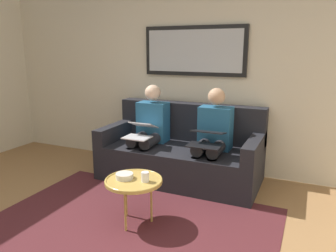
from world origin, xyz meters
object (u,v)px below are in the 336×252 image
object	(u,v)px
cup	(145,177)
couch	(182,153)
laptop_black	(206,138)
person_right	(149,128)
laptop_silver	(141,130)
bowl	(124,176)
person_left	(213,135)
framed_mirror	(194,51)
coffee_table	(134,181)

from	to	relation	value
cup	couch	bearing A→B (deg)	-83.76
laptop_black	person_right	world-z (taller)	person_right
laptop_silver	bowl	bearing A→B (deg)	110.03
cup	person_left	xyz separation A→B (m)	(-0.28, -1.14, 0.14)
framed_mirror	cup	bearing A→B (deg)	94.73
bowl	laptop_silver	distance (m)	1.00
coffee_table	framed_mirror	bearing A→B (deg)	-89.35
coffee_table	bowl	world-z (taller)	bowl
cup	coffee_table	bearing A→B (deg)	4.11
bowl	framed_mirror	bearing A→B (deg)	-92.56
framed_mirror	bowl	size ratio (longest dim) A/B	8.40
couch	person_left	world-z (taller)	person_left
coffee_table	laptop_silver	xyz separation A→B (m)	(0.43, -0.92, 0.22)
framed_mirror	coffee_table	world-z (taller)	framed_mirror
laptop_black	coffee_table	bearing A→B (deg)	66.58
person_left	person_right	xyz separation A→B (m)	(0.82, 0.00, 0.00)
coffee_table	bowl	distance (m)	0.10
coffee_table	person_right	size ratio (longest dim) A/B	0.46
bowl	laptop_silver	world-z (taller)	laptop_silver
bowl	person_left	world-z (taller)	person_left
cup	person_right	size ratio (longest dim) A/B	0.08
couch	bowl	distance (m)	1.23
person_right	coffee_table	bearing A→B (deg)	110.47
couch	laptop_black	xyz separation A→B (m)	(-0.41, 0.31, 0.32)
person_right	laptop_silver	distance (m)	0.23
laptop_black	laptop_silver	xyz separation A→B (m)	(0.82, -0.01, -0.00)
framed_mirror	laptop_black	xyz separation A→B (m)	(-0.41, 0.70, -0.92)
person_left	bowl	bearing A→B (deg)	67.34
couch	coffee_table	world-z (taller)	couch
laptop_black	person_left	bearing A→B (deg)	-90.00
couch	laptop_black	size ratio (longest dim) A/B	5.22
person_left	person_right	bearing A→B (deg)	0.00
person_right	laptop_silver	world-z (taller)	person_right
framed_mirror	coffee_table	size ratio (longest dim) A/B	2.57
bowl	person_right	size ratio (longest dim) A/B	0.14
cup	laptop_black	bearing A→B (deg)	-107.23
coffee_table	person_left	size ratio (longest dim) A/B	0.46
cup	person_right	distance (m)	1.27
coffee_table	cup	xyz separation A→B (m)	(-0.11, -0.01, 0.06)
framed_mirror	bowl	distance (m)	1.95
couch	cup	distance (m)	1.23
couch	coffee_table	xyz separation A→B (m)	(-0.02, 1.22, 0.10)
person_right	laptop_silver	size ratio (longest dim) A/B	2.89
person_left	laptop_black	world-z (taller)	person_left
coffee_table	bowl	xyz separation A→B (m)	(0.09, 0.01, 0.04)
laptop_black	laptop_silver	world-z (taller)	laptop_silver
coffee_table	person_left	world-z (taller)	person_left
couch	bowl	world-z (taller)	couch
coffee_table	person_right	world-z (taller)	person_right
bowl	laptop_black	bearing A→B (deg)	-117.86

